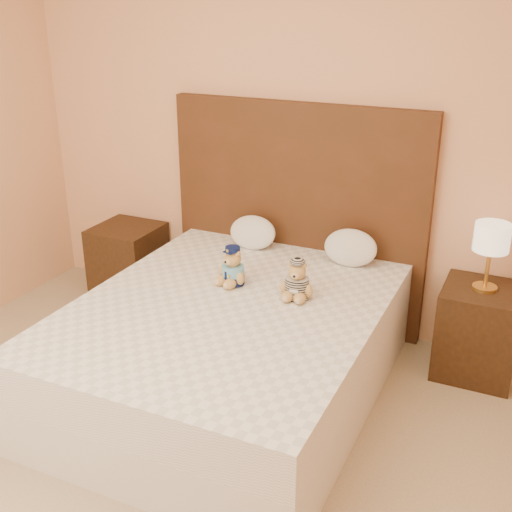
% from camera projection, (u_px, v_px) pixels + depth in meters
% --- Properties ---
extents(room_walls, '(4.04, 4.52, 2.72)m').
position_uv_depth(room_walls, '(132.00, 86.00, 2.41)').
color(room_walls, '#E8A87E').
rests_on(room_walls, ground).
extents(bed, '(1.60, 2.00, 0.55)m').
position_uv_depth(bed, '(229.00, 348.00, 3.61)').
color(bed, white).
rests_on(bed, ground).
extents(headboard, '(1.75, 0.08, 1.50)m').
position_uv_depth(headboard, '(297.00, 216.00, 4.28)').
color(headboard, '#4C2717').
rests_on(headboard, ground).
extents(nightstand_left, '(0.45, 0.45, 0.55)m').
position_uv_depth(nightstand_left, '(129.00, 262.00, 4.77)').
color(nightstand_left, '#382211').
rests_on(nightstand_left, ground).
extents(nightstand_right, '(0.45, 0.45, 0.55)m').
position_uv_depth(nightstand_right, '(478.00, 331.00, 3.80)').
color(nightstand_right, '#382211').
rests_on(nightstand_right, ground).
extents(lamp, '(0.20, 0.20, 0.40)m').
position_uv_depth(lamp, '(492.00, 241.00, 3.58)').
color(lamp, gold).
rests_on(lamp, nightstand_right).
extents(teddy_police, '(0.25, 0.24, 0.23)m').
position_uv_depth(teddy_police, '(233.00, 266.00, 3.72)').
color(teddy_police, '#B18C44').
rests_on(teddy_police, bed).
extents(teddy_prisoner, '(0.22, 0.21, 0.22)m').
position_uv_depth(teddy_prisoner, '(297.00, 280.00, 3.54)').
color(teddy_prisoner, '#B18C44').
rests_on(teddy_prisoner, bed).
extents(pillow_left, '(0.33, 0.21, 0.23)m').
position_uv_depth(pillow_left, '(253.00, 231.00, 4.26)').
color(pillow_left, white).
rests_on(pillow_left, bed).
extents(pillow_right, '(0.34, 0.22, 0.24)m').
position_uv_depth(pillow_right, '(351.00, 246.00, 3.99)').
color(pillow_right, white).
rests_on(pillow_right, bed).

